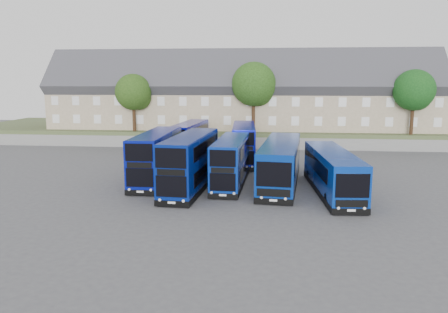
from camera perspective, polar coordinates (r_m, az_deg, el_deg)
ground at (r=33.53m, az=-1.26°, el=-5.32°), size 120.00×120.00×0.00m
retaining_wall at (r=56.81m, az=1.74°, el=1.78°), size 70.00×0.40×1.50m
earth_bank at (r=66.67m, az=2.37°, el=3.22°), size 80.00×20.00×2.00m
terrace_row at (r=62.26m, az=2.18°, el=7.90°), size 54.00×10.40×11.20m
dd_front_left at (r=38.81m, az=-8.80°, el=-0.16°), size 2.56×10.77×4.27m
dd_front_mid at (r=35.59m, az=-4.43°, el=-0.88°), size 3.26×11.22×4.40m
dd_front_right at (r=36.96m, az=0.90°, el=-0.81°), size 2.65×10.00×3.94m
dd_rear_left at (r=50.00m, az=-4.57°, el=2.02°), size 3.16×10.17×3.98m
dd_rear_right at (r=47.08m, az=2.60°, el=1.59°), size 2.90×10.31×4.05m
coach_east_a at (r=37.54m, az=7.40°, el=-0.92°), size 4.11×13.63×3.67m
coach_east_b at (r=35.42m, az=13.96°, el=-2.08°), size 3.44×12.30×3.32m
tree_west at (r=59.94m, az=-11.61°, el=8.07°), size 4.80×4.80×7.65m
tree_mid at (r=57.72m, az=4.05°, el=9.18°), size 5.76×5.76×9.18m
tree_east at (r=60.00m, az=23.67°, el=7.76°), size 5.12×5.12×8.16m
tree_far at (r=68.57m, az=26.74°, el=8.00°), size 5.44×5.44×8.67m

